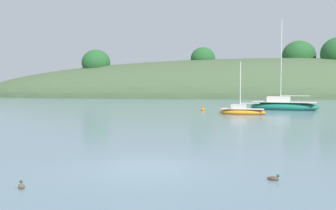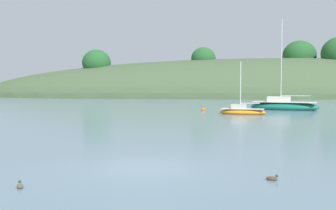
{
  "view_description": "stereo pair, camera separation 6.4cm",
  "coord_description": "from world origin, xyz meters",
  "px_view_note": "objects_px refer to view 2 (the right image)",
  "views": [
    {
      "loc": [
        1.4,
        -13.37,
        2.99
      ],
      "look_at": [
        0.0,
        20.0,
        1.2
      ],
      "focal_mm": 40.83,
      "sensor_mm": 36.0,
      "label": 1
    },
    {
      "loc": [
        1.46,
        -13.37,
        2.99
      ],
      "look_at": [
        0.0,
        20.0,
        1.2
      ],
      "focal_mm": 40.83,
      "sensor_mm": 36.0,
      "label": 2
    }
  ],
  "objects_px": {
    "sailboat_grey_yawl": "(284,106)",
    "duck_straggler": "(20,186)",
    "duck_trailing": "(272,179)",
    "mooring_buoy_outer": "(203,109)",
    "sailboat_red_portside": "(242,111)"
  },
  "relations": [
    {
      "from": "sailboat_grey_yawl",
      "to": "duck_straggler",
      "type": "distance_m",
      "value": 38.79
    },
    {
      "from": "sailboat_grey_yawl",
      "to": "duck_trailing",
      "type": "bearing_deg",
      "value": -104.9
    },
    {
      "from": "mooring_buoy_outer",
      "to": "sailboat_grey_yawl",
      "type": "bearing_deg",
      "value": 10.76
    },
    {
      "from": "sailboat_grey_yawl",
      "to": "duck_trailing",
      "type": "xyz_separation_m",
      "value": [
        -9.02,
        -33.88,
        -0.41
      ]
    },
    {
      "from": "duck_trailing",
      "to": "duck_straggler",
      "type": "distance_m",
      "value": 7.6
    },
    {
      "from": "mooring_buoy_outer",
      "to": "duck_straggler",
      "type": "height_order",
      "value": "mooring_buoy_outer"
    },
    {
      "from": "sailboat_red_portside",
      "to": "duck_straggler",
      "type": "height_order",
      "value": "sailboat_red_portside"
    },
    {
      "from": "mooring_buoy_outer",
      "to": "duck_trailing",
      "type": "distance_m",
      "value": 32.06
    },
    {
      "from": "duck_straggler",
      "to": "duck_trailing",
      "type": "bearing_deg",
      "value": 9.17
    },
    {
      "from": "mooring_buoy_outer",
      "to": "duck_trailing",
      "type": "height_order",
      "value": "mooring_buoy_outer"
    },
    {
      "from": "mooring_buoy_outer",
      "to": "duck_straggler",
      "type": "bearing_deg",
      "value": -101.7
    },
    {
      "from": "sailboat_grey_yawl",
      "to": "duck_trailing",
      "type": "height_order",
      "value": "sailboat_grey_yawl"
    },
    {
      "from": "mooring_buoy_outer",
      "to": "duck_trailing",
      "type": "xyz_separation_m",
      "value": [
        0.61,
        -32.05,
        -0.07
      ]
    },
    {
      "from": "sailboat_red_portside",
      "to": "mooring_buoy_outer",
      "type": "height_order",
      "value": "sailboat_red_portside"
    },
    {
      "from": "sailboat_grey_yawl",
      "to": "sailboat_red_portside",
      "type": "relative_size",
      "value": 2.0
    }
  ]
}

